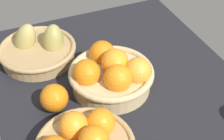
# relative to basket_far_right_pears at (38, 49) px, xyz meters

# --- Properties ---
(market_tray) EXTENTS (0.84, 0.72, 0.03)m
(market_tray) POSITION_rel_basket_far_right_pears_xyz_m (-0.21, -0.19, -0.05)
(market_tray) COLOR black
(market_tray) RESTS_ON ground
(basket_far_right_pears) EXTENTS (0.25, 0.25, 0.13)m
(basket_far_right_pears) POSITION_rel_basket_far_right_pears_xyz_m (0.00, 0.00, 0.00)
(basket_far_right_pears) COLOR tan
(basket_far_right_pears) RESTS_ON market_tray
(basket_center) EXTENTS (0.25, 0.25, 0.12)m
(basket_center) POSITION_rel_basket_far_right_pears_xyz_m (-0.22, -0.16, 0.02)
(basket_center) COLOR tan
(basket_center) RESTS_ON market_tray
(loose_orange_front_gap) EXTENTS (0.08, 0.08, 0.08)m
(loose_orange_front_gap) POSITION_rel_basket_far_right_pears_xyz_m (-0.24, 0.01, 0.00)
(loose_orange_front_gap) COLOR orange
(loose_orange_front_gap) RESTS_ON market_tray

